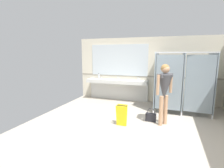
{
  "coord_description": "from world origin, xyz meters",
  "views": [
    {
      "loc": [
        0.85,
        -4.04,
        1.92
      ],
      "look_at": [
        -0.78,
        0.68,
        1.06
      ],
      "focal_mm": 27.37,
      "sensor_mm": 36.0,
      "label": 1
    }
  ],
  "objects": [
    {
      "name": "handbag",
      "position": [
        0.38,
        0.8,
        0.13
      ],
      "size": [
        0.3,
        0.14,
        0.39
      ],
      "color": "black",
      "rests_on": "ground_plane"
    },
    {
      "name": "vanity_counter",
      "position": [
        -1.25,
        2.73,
        0.65
      ],
      "size": [
        2.54,
        0.55,
        1.01
      ],
      "color": "silver",
      "rests_on": "ground_plane"
    },
    {
      "name": "soap_dispenser",
      "position": [
        -2.12,
        2.8,
        0.99
      ],
      "size": [
        0.07,
        0.07,
        0.21
      ],
      "color": "white",
      "rests_on": "vanity_counter"
    },
    {
      "name": "wet_floor_sign",
      "position": [
        -0.34,
        0.22,
        0.3
      ],
      "size": [
        0.28,
        0.19,
        0.58
      ],
      "color": "yellow",
      "rests_on": "ground_plane"
    },
    {
      "name": "wall_back_tile_band",
      "position": [
        0.0,
        2.93,
        1.05
      ],
      "size": [
        6.0,
        0.01,
        0.06
      ],
      "primitive_type": "cube",
      "color": "#9E937F",
      "rests_on": "wall_back"
    },
    {
      "name": "ground_plane",
      "position": [
        0.0,
        0.0,
        -0.05
      ],
      "size": [
        6.0,
        6.46,
        0.1
      ],
      "primitive_type": "cube",
      "color": "#B2A899"
    },
    {
      "name": "mirror_panel",
      "position": [
        -1.25,
        2.92,
        1.69
      ],
      "size": [
        2.44,
        0.02,
        1.29
      ],
      "primitive_type": "cube",
      "color": "silver",
      "rests_on": "wall_back"
    },
    {
      "name": "bathroom_stalls",
      "position": [
        1.25,
        2.04,
        1.05
      ],
      "size": [
        1.8,
        1.41,
        2.01
      ],
      "color": "gray",
      "rests_on": "ground_plane"
    },
    {
      "name": "person_standing",
      "position": [
        0.72,
        0.67,
        1.06
      ],
      "size": [
        0.56,
        0.56,
        1.68
      ],
      "color": "tan",
      "rests_on": "ground_plane"
    },
    {
      "name": "wall_back",
      "position": [
        0.0,
        2.99,
        1.3
      ],
      "size": [
        6.0,
        0.12,
        2.6
      ],
      "primitive_type": "cube",
      "color": "beige",
      "rests_on": "ground_plane"
    }
  ]
}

